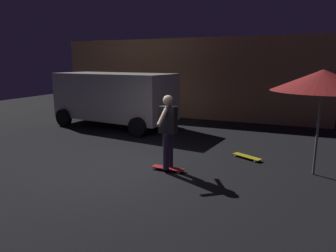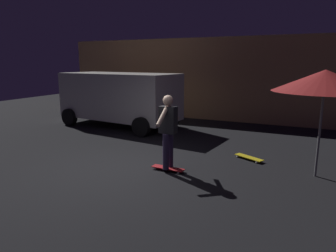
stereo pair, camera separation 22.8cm
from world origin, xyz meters
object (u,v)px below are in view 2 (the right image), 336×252
Objects in this scene: patio_umbrella at (325,81)px; skater at (168,127)px; parked_van at (119,96)px; skateboard_spare at (249,158)px; skateboard_ridden at (168,168)px.

patio_umbrella is 3.40m from skater.
skater is (-3.06, -1.05, -1.04)m from patio_umbrella.
parked_van is 5.88m from skateboard_spare.
skater reaches higher than skateboard_spare.
parked_van is 7.46m from patio_umbrella.
patio_umbrella is at bearing -21.57° from parked_van.
patio_umbrella is (6.89, -2.72, 0.91)m from parked_van.
patio_umbrella is 2.92× the size of skateboard_ridden.
patio_umbrella reaches higher than skateboard_spare.
skateboard_spare is 0.47× the size of skater.
skateboard_spare is at bearing 46.30° from skateboard_ridden.
skateboard_ridden is 0.98m from skater.
skateboard_spare is (1.53, 1.60, 0.00)m from skateboard_ridden.
parked_van is at bearing 157.96° from skateboard_spare.
parked_van is 2.87× the size of skater.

